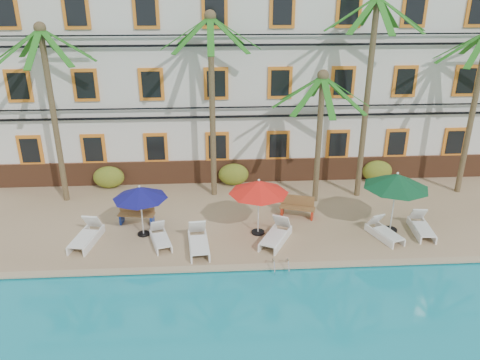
{
  "coord_description": "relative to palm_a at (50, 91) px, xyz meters",
  "views": [
    {
      "loc": [
        -1.71,
        -14.92,
        9.52
      ],
      "look_at": [
        -0.62,
        3.0,
        2.0
      ],
      "focal_mm": 35.0,
      "sensor_mm": 36.0,
      "label": 1
    }
  ],
  "objects": [
    {
      "name": "pool_coping",
      "position": [
        8.58,
        -6.2,
        -5.04
      ],
      "size": [
        30.0,
        0.35,
        0.06
      ],
      "primitive_type": "cube",
      "color": "tan",
      "rests_on": "pool_deck"
    },
    {
      "name": "shrub_mid",
      "position": [
        7.85,
        1.3,
        -4.52
      ],
      "size": [
        1.5,
        0.9,
        1.1
      ],
      "primitive_type": "ellipsoid",
      "color": "#215E1B",
      "rests_on": "pool_deck"
    },
    {
      "name": "palm_a",
      "position": [
        0.0,
        0.0,
        0.0
      ],
      "size": [
        4.23,
        4.23,
        7.91
      ],
      "color": "brown",
      "rests_on": "pool_deck"
    },
    {
      "name": "lounger_a",
      "position": [
        1.9,
        -4.05,
        -4.77
      ],
      "size": [
        1.05,
        2.07,
        0.93
      ],
      "color": "white",
      "rests_on": "pool_deck"
    },
    {
      "name": "palm_b",
      "position": [
        6.87,
        0.19,
        0.24
      ],
      "size": [
        4.23,
        4.23,
        8.33
      ],
      "color": "brown",
      "rests_on": "pool_deck"
    },
    {
      "name": "pool_deck",
      "position": [
        8.58,
        -0.3,
        -5.2
      ],
      "size": [
        30.0,
        12.0,
        0.25
      ],
      "primitive_type": "cube",
      "color": "tan",
      "rests_on": "ground"
    },
    {
      "name": "lounger_e",
      "position": [
        13.54,
        -4.35,
        -4.81
      ],
      "size": [
        1.16,
        1.83,
        0.82
      ],
      "color": "white",
      "rests_on": "pool_deck"
    },
    {
      "name": "palm_e",
      "position": [
        18.65,
        -0.18,
        -0.11
      ],
      "size": [
        4.23,
        4.23,
        7.72
      ],
      "color": "brown",
      "rests_on": "pool_deck"
    },
    {
      "name": "shrub_right",
      "position": [
        15.14,
        1.3,
        -4.52
      ],
      "size": [
        1.5,
        0.9,
        1.1
      ],
      "primitive_type": "ellipsoid",
      "color": "#215E1B",
      "rests_on": "pool_deck"
    },
    {
      "name": "lounger_f",
      "position": [
        15.17,
        -4.07,
        -4.79
      ],
      "size": [
        0.83,
        1.88,
        0.86
      ],
      "color": "white",
      "rests_on": "pool_deck"
    },
    {
      "name": "lounger_b",
      "position": [
        4.75,
        -4.3,
        -4.82
      ],
      "size": [
        1.03,
        1.76,
        0.79
      ],
      "color": "white",
      "rests_on": "pool_deck"
    },
    {
      "name": "bench_left",
      "position": [
        3.63,
        -2.51,
        -4.6
      ],
      "size": [
        1.55,
        0.69,
        0.93
      ],
      "color": "olive",
      "rests_on": "pool_deck"
    },
    {
      "name": "umbrella_red",
      "position": [
        8.6,
        -3.71,
        -3.05
      ],
      "size": [
        2.37,
        2.37,
        2.37
      ],
      "color": "black",
      "rests_on": "pool_deck"
    },
    {
      "name": "ground",
      "position": [
        8.58,
        -5.3,
        -5.32
      ],
      "size": [
        100.0,
        100.0,
        0.0
      ],
      "primitive_type": "plane",
      "color": "#384C23",
      "rests_on": "ground"
    },
    {
      "name": "umbrella_green",
      "position": [
        13.99,
        -3.85,
        -2.88
      ],
      "size": [
        2.57,
        2.57,
        2.57
      ],
      "color": "black",
      "rests_on": "pool_deck"
    },
    {
      "name": "pool_ladder",
      "position": [
        9.15,
        -6.3,
        -5.07
      ],
      "size": [
        0.54,
        0.74,
        0.74
      ],
      "color": "silver",
      "rests_on": "ground"
    },
    {
      "name": "palm_d",
      "position": [
        13.66,
        -0.31,
        0.67
      ],
      "size": [
        4.23,
        4.23,
        9.09
      ],
      "color": "brown",
      "rests_on": "pool_deck"
    },
    {
      "name": "umbrella_blue",
      "position": [
        4.0,
        -3.56,
        -3.24
      ],
      "size": [
        2.15,
        2.15,
        2.15
      ],
      "color": "black",
      "rests_on": "pool_deck"
    },
    {
      "name": "palm_c",
      "position": [
        11.53,
        -0.78,
        -1.12
      ],
      "size": [
        4.23,
        4.23,
        6.01
      ],
      "color": "brown",
      "rests_on": "pool_deck"
    },
    {
      "name": "hotel_building",
      "position": [
        8.58,
        4.68,
        0.05
      ],
      "size": [
        25.4,
        6.44,
        10.22
      ],
      "color": "silver",
      "rests_on": "pool_deck"
    },
    {
      "name": "lounger_d",
      "position": [
        9.23,
        -4.42,
        -4.77
      ],
      "size": [
        1.53,
        2.06,
        0.93
      ],
      "color": "white",
      "rests_on": "pool_deck"
    },
    {
      "name": "bench_right",
      "position": [
        10.45,
        -2.3,
        -4.6
      ],
      "size": [
        1.57,
        0.92,
        0.93
      ],
      "color": "olive",
      "rests_on": "pool_deck"
    },
    {
      "name": "shrub_left",
      "position": [
        1.73,
        1.3,
        -4.52
      ],
      "size": [
        1.5,
        0.9,
        1.1
      ],
      "primitive_type": "ellipsoid",
      "color": "#215E1B",
      "rests_on": "pool_deck"
    },
    {
      "name": "lounger_c",
      "position": [
        6.23,
        -4.77,
        -4.77
      ],
      "size": [
        0.89,
        2.05,
        0.94
      ],
      "color": "white",
      "rests_on": "pool_deck"
    }
  ]
}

